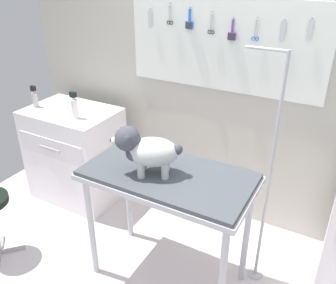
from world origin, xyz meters
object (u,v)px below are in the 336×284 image
(grooming_table, at_px, (168,185))
(counter_left, at_px, (76,154))
(dog, at_px, (145,149))
(detangler_spray, at_px, (75,107))
(grooming_arm, at_px, (267,187))

(grooming_table, bearing_deg, counter_left, 159.11)
(dog, bearing_deg, counter_left, 154.14)
(dog, distance_m, detangler_spray, 1.08)
(grooming_table, bearing_deg, grooming_arm, 28.99)
(grooming_arm, bearing_deg, dog, -150.29)
(dog, relative_size, detangler_spray, 1.85)
(grooming_arm, bearing_deg, grooming_table, -151.01)
(grooming_table, xyz_separation_m, counter_left, (-1.25, 0.48, -0.35))
(dog, height_order, detangler_spray, dog)
(grooming_table, xyz_separation_m, detangler_spray, (-1.09, 0.37, 0.20))
(grooming_table, height_order, grooming_arm, grooming_arm)
(dog, xyz_separation_m, detangler_spray, (-0.98, 0.45, -0.07))
(grooming_table, xyz_separation_m, dog, (-0.11, -0.07, 0.26))
(grooming_table, bearing_deg, dog, -146.90)
(grooming_arm, xyz_separation_m, detangler_spray, (-1.65, 0.07, 0.21))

